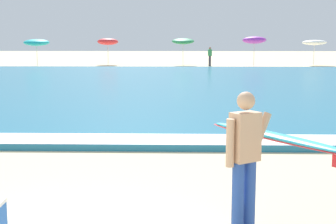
{
  "coord_description": "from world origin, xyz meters",
  "views": [
    {
      "loc": [
        1.23,
        -5.09,
        2.37
      ],
      "look_at": [
        1.01,
        3.27,
        1.1
      ],
      "focal_mm": 52.69,
      "sensor_mm": 36.0,
      "label": 1
    }
  ],
  "objects": [
    {
      "name": "sea",
      "position": [
        0.0,
        18.97,
        0.07
      ],
      "size": [
        120.0,
        28.0,
        0.14
      ],
      "primitive_type": "cube",
      "color": "teal",
      "rests_on": "ground"
    },
    {
      "name": "surfer_with_board",
      "position": [
        2.2,
        0.9,
        1.03
      ],
      "size": [
        1.63,
        2.27,
        1.73
      ],
      "color": "#284CA3",
      "rests_on": "ground"
    },
    {
      "name": "beach_umbrella_0",
      "position": [
        -10.9,
        36.27,
        1.93
      ],
      "size": [
        2.13,
        2.15,
        2.25
      ],
      "color": "beige",
      "rests_on": "ground"
    },
    {
      "name": "beach_umbrella_3",
      "position": [
        7.3,
        36.27,
        2.13
      ],
      "size": [
        1.97,
        2.01,
        2.51
      ],
      "color": "beige",
      "rests_on": "ground"
    },
    {
      "name": "surf_foam",
      "position": [
        0.0,
        5.57,
        0.15
      ],
      "size": [
        120.0,
        1.16,
        0.01
      ],
      "primitive_type": "cube",
      "color": "white",
      "rests_on": "sea"
    },
    {
      "name": "beach_umbrella_2",
      "position": [
        1.4,
        37.67,
        2.03
      ],
      "size": [
        1.91,
        1.95,
        2.36
      ],
      "color": "beige",
      "rests_on": "ground"
    },
    {
      "name": "beach_umbrella_4",
      "position": [
        12.68,
        37.91,
        1.92
      ],
      "size": [
        2.07,
        2.09,
        2.2
      ],
      "color": "beige",
      "rests_on": "ground"
    },
    {
      "name": "beach_umbrella_1",
      "position": [
        -5.2,
        38.35,
        1.99
      ],
      "size": [
        1.82,
        1.85,
        2.34
      ],
      "color": "beige",
      "rests_on": "ground"
    },
    {
      "name": "beachgoer_near_row_left",
      "position": [
        3.62,
        35.92,
        0.84
      ],
      "size": [
        0.32,
        0.2,
        1.58
      ],
      "color": "#383842",
      "rests_on": "ground"
    }
  ]
}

